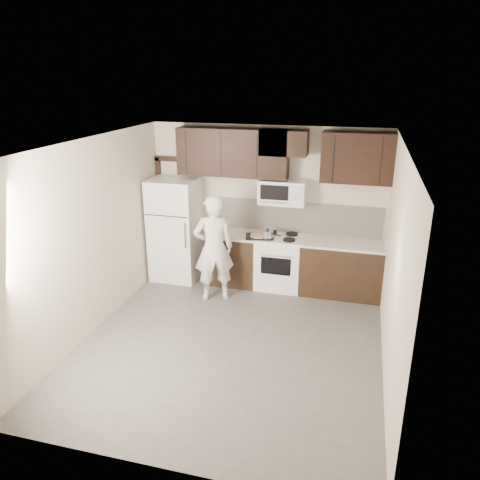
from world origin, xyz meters
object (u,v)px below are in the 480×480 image
at_px(microwave, 282,192).
at_px(refrigerator, 175,229).
at_px(stove, 279,262).
at_px(person, 214,248).

xyz_separation_m(microwave, refrigerator, (-1.85, -0.17, -0.75)).
relative_size(microwave, refrigerator, 0.42).
bearing_deg(stove, refrigerator, -178.49).
height_order(refrigerator, person, refrigerator).
height_order(stove, refrigerator, refrigerator).
bearing_deg(person, microwave, -164.59).
height_order(microwave, person, microwave).
bearing_deg(person, refrigerator, -61.54).
xyz_separation_m(stove, refrigerator, (-1.85, -0.05, 0.44)).
relative_size(stove, person, 0.54).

